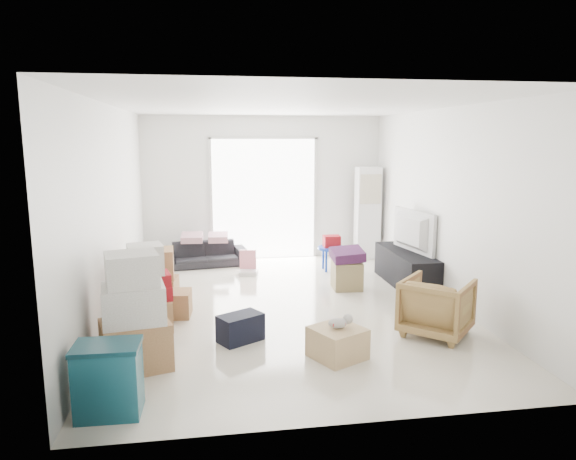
% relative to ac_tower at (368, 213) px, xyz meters
% --- Properties ---
extents(room_shell, '(4.98, 6.48, 3.18)m').
position_rel_ac_tower_xyz_m(room_shell, '(-1.95, -2.65, 0.48)').
color(room_shell, silver).
rests_on(room_shell, ground).
extents(sliding_door, '(2.10, 0.04, 2.33)m').
position_rel_ac_tower_xyz_m(sliding_door, '(-1.95, 0.33, 0.37)').
color(sliding_door, white).
rests_on(sliding_door, room_shell).
extents(ac_tower, '(0.45, 0.30, 1.75)m').
position_rel_ac_tower_xyz_m(ac_tower, '(0.00, 0.00, 0.00)').
color(ac_tower, white).
rests_on(ac_tower, room_shell).
extents(tv_console, '(0.48, 1.62, 0.54)m').
position_rel_ac_tower_xyz_m(tv_console, '(0.05, -1.88, -0.61)').
color(tv_console, black).
rests_on(tv_console, room_shell).
extents(television, '(0.82, 1.21, 0.15)m').
position_rel_ac_tower_xyz_m(television, '(0.05, -1.88, -0.26)').
color(television, black).
rests_on(television, tv_console).
extents(sofa, '(1.52, 0.63, 0.58)m').
position_rel_ac_tower_xyz_m(sofa, '(-3.08, -0.15, -0.59)').
color(sofa, black).
rests_on(sofa, room_shell).
extents(pillow_left, '(0.37, 0.30, 0.11)m').
position_rel_ac_tower_xyz_m(pillow_left, '(-3.30, -0.11, -0.24)').
color(pillow_left, '#C28E99').
rests_on(pillow_left, sofa).
extents(pillow_right, '(0.39, 0.32, 0.13)m').
position_rel_ac_tower_xyz_m(pillow_right, '(-2.84, -0.15, -0.23)').
color(pillow_right, '#C28E99').
rests_on(pillow_right, sofa).
extents(armchair, '(0.99, 0.99, 0.75)m').
position_rel_ac_tower_xyz_m(armchair, '(-0.39, -3.93, -0.50)').
color(armchair, '#9C8445').
rests_on(armchair, room_shell).
extents(storage_bins, '(0.55, 0.39, 0.62)m').
position_rel_ac_tower_xyz_m(storage_bins, '(-3.85, -5.19, -0.56)').
color(storage_bins, '#164F5D').
rests_on(storage_bins, room_shell).
extents(box_stack_a, '(0.77, 0.70, 1.18)m').
position_rel_ac_tower_xyz_m(box_stack_a, '(-3.75, -4.31, -0.35)').
color(box_stack_a, '#9E7247').
rests_on(box_stack_a, room_shell).
extents(box_stack_b, '(0.63, 0.62, 1.05)m').
position_rel_ac_tower_xyz_m(box_stack_b, '(-3.75, -3.24, -0.42)').
color(box_stack_b, '#9E7247').
rests_on(box_stack_b, room_shell).
extents(box_stack_c, '(0.57, 0.49, 0.79)m').
position_rel_ac_tower_xyz_m(box_stack_c, '(-3.72, -2.30, -0.49)').
color(box_stack_c, '#9E7247').
rests_on(box_stack_c, room_shell).
extents(loose_box, '(0.43, 0.43, 0.33)m').
position_rel_ac_tower_xyz_m(loose_box, '(-3.45, -2.81, -0.71)').
color(loose_box, '#9E7247').
rests_on(loose_box, room_shell).
extents(duffel_bag, '(0.57, 0.50, 0.31)m').
position_rel_ac_tower_xyz_m(duffel_bag, '(-2.67, -3.78, -0.72)').
color(duffel_bag, black).
rests_on(duffel_bag, room_shell).
extents(ottoman, '(0.45, 0.45, 0.43)m').
position_rel_ac_tower_xyz_m(ottoman, '(-0.93, -1.95, -0.66)').
color(ottoman, '#968657').
rests_on(ottoman, room_shell).
extents(blanket, '(0.48, 0.48, 0.14)m').
position_rel_ac_tower_xyz_m(blanket, '(-0.93, -1.95, -0.38)').
color(blanket, '#451C47').
rests_on(blanket, ottoman).
extents(kids_table, '(0.49, 0.49, 0.62)m').
position_rel_ac_tower_xyz_m(kids_table, '(-0.89, -0.82, -0.44)').
color(kids_table, '#0F33AA').
rests_on(kids_table, room_shell).
extents(toy_walker, '(0.35, 0.32, 0.41)m').
position_rel_ac_tower_xyz_m(toy_walker, '(-2.35, -0.86, -0.76)').
color(toy_walker, silver).
rests_on(toy_walker, room_shell).
extents(wood_crate, '(0.66, 0.66, 0.32)m').
position_rel_ac_tower_xyz_m(wood_crate, '(-1.69, -4.38, -0.71)').
color(wood_crate, tan).
rests_on(wood_crate, room_shell).
extents(plush_bunny, '(0.27, 0.15, 0.14)m').
position_rel_ac_tower_xyz_m(plush_bunny, '(-1.66, -4.37, -0.49)').
color(plush_bunny, '#B2ADA8').
rests_on(plush_bunny, wood_crate).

